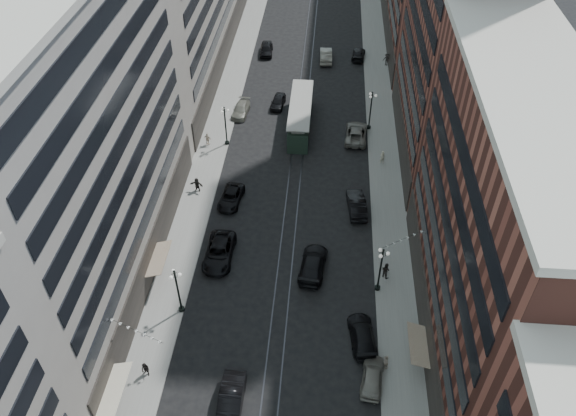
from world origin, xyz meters
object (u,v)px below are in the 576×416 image
(car_13, at_px, (278,102))
(lamppost_sw_far, at_px, (178,290))
(car_7, at_px, (231,197))
(lamppost_se_far, at_px, (380,268))
(pedestrian_5, at_px, (197,185))
(car_11, at_px, (356,133))
(pedestrian_9, at_px, (387,59))
(car_2, at_px, (219,252))
(pedestrian_7, at_px, (386,270))
(car_14, at_px, (326,55))
(car_5, at_px, (231,401))
(pedestrian_8, at_px, (382,157))
(streetcar, at_px, (300,116))
(pedestrian_2, at_px, (146,370))
(car_4, at_px, (372,376))
(lamppost_se_mid, at_px, (371,109))
(car_extra_0, at_px, (313,264))
(car_9, at_px, (266,49))
(car_10, at_px, (357,204))
(car_8, at_px, (241,110))
(car_extra_1, at_px, (362,335))
(lamppost_sw_mid, at_px, (225,124))
(car_12, at_px, (358,54))
(pedestrian_4, at_px, (386,362))
(pedestrian_6, at_px, (208,139))

(car_13, bearing_deg, lamppost_sw_far, -92.86)
(car_7, bearing_deg, lamppost_se_far, -29.65)
(car_13, relative_size, pedestrian_5, 2.44)
(car_11, bearing_deg, lamppost_se_far, 97.53)
(pedestrian_9, bearing_deg, car_2, -91.65)
(pedestrian_7, bearing_deg, car_14, -37.33)
(lamppost_sw_far, bearing_deg, pedestrian_5, 96.38)
(car_7, height_order, car_11, car_11)
(car_5, relative_size, pedestrian_8, 3.09)
(lamppost_se_far, height_order, streetcar, lamppost_se_far)
(car_13, bearing_deg, pedestrian_2, -93.31)
(car_4, height_order, pedestrian_5, pedestrian_5)
(lamppost_se_mid, xyz_separation_m, car_4, (-0.87, -38.06, -2.35))
(pedestrian_5, xyz_separation_m, pedestrian_7, (21.15, -11.70, 0.03))
(lamppost_sw_far, height_order, car_4, lamppost_sw_far)
(streetcar, relative_size, car_extra_0, 2.14)
(car_9, bearing_deg, car_10, -72.15)
(car_7, xyz_separation_m, pedestrian_9, (19.44, 34.30, 0.44))
(car_8, bearing_deg, car_extra_1, -61.30)
(lamppost_sw_mid, relative_size, lamppost_se_mid, 1.00)
(car_12, height_order, pedestrian_7, pedestrian_7)
(lamppost_se_far, height_order, lamppost_se_mid, same)
(car_2, bearing_deg, pedestrian_9, 66.53)
(car_2, distance_m, car_extra_0, 9.67)
(car_8, relative_size, pedestrian_8, 2.78)
(car_2, relative_size, car_14, 1.14)
(lamppost_se_far, distance_m, pedestrian_4, 9.00)
(lamppost_se_far, relative_size, car_11, 0.93)
(car_10, distance_m, pedestrian_7, 10.19)
(lamppost_se_far, xyz_separation_m, pedestrian_5, (-20.34, 13.37, -2.07))
(lamppost_sw_mid, height_order, car_7, lamppost_sw_mid)
(car_2, bearing_deg, car_13, 84.24)
(car_4, relative_size, car_extra_0, 0.74)
(lamppost_se_far, distance_m, lamppost_se_mid, 28.00)
(streetcar, distance_m, car_extra_1, 34.69)
(lamppost_sw_far, height_order, streetcar, lamppost_sw_far)
(car_10, bearing_deg, car_8, -56.68)
(car_13, bearing_deg, car_extra_0, -72.45)
(car_2, height_order, pedestrian_2, pedestrian_2)
(pedestrian_2, relative_size, car_extra_0, 0.26)
(pedestrian_2, bearing_deg, lamppost_sw_far, 95.89)
(car_8, relative_size, car_extra_0, 0.80)
(lamppost_sw_mid, distance_m, car_4, 37.49)
(pedestrian_2, xyz_separation_m, pedestrian_6, (-0.95, 33.57, 0.08))
(streetcar, height_order, car_7, streetcar)
(car_7, bearing_deg, pedestrian_5, 166.07)
(car_7, relative_size, car_8, 1.03)
(car_2, height_order, car_extra_1, car_2)
(car_2, xyz_separation_m, pedestrian_5, (-4.34, 10.35, 0.18))
(streetcar, bearing_deg, car_14, 81.35)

